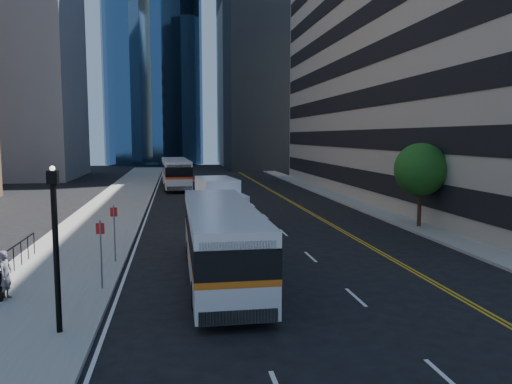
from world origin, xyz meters
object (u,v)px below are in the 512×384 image
(bus_rear, at_px, (176,172))
(lamp_post, at_px, (56,242))
(street_tree, at_px, (421,169))
(bus_front, at_px, (220,239))
(pedestrian, at_px, (5,275))
(box_truck, at_px, (220,201))

(bus_rear, bearing_deg, lamp_post, -97.67)
(street_tree, bearing_deg, bus_front, -145.38)
(bus_rear, bearing_deg, bus_front, -90.32)
(lamp_post, height_order, bus_rear, lamp_post)
(street_tree, bearing_deg, bus_rear, 118.79)
(lamp_post, distance_m, pedestrian, 4.43)
(box_truck, bearing_deg, bus_rear, 89.29)
(bus_front, distance_m, bus_rear, 35.85)
(street_tree, xyz_separation_m, bus_rear, (-14.74, 26.83, -1.92))
(bus_front, relative_size, box_truck, 1.78)
(bus_front, height_order, box_truck, box_truck)
(lamp_post, relative_size, box_truck, 0.71)
(street_tree, height_order, bus_rear, street_tree)
(street_tree, distance_m, bus_rear, 30.67)
(lamp_post, height_order, box_truck, lamp_post)
(bus_front, height_order, pedestrian, bus_front)
(bus_front, bearing_deg, lamp_post, -134.99)
(bus_front, bearing_deg, street_tree, 34.49)
(pedestrian, bearing_deg, bus_front, -66.55)
(bus_front, xyz_separation_m, bus_rear, (-1.74, 35.80, 0.10))
(lamp_post, xyz_separation_m, bus_rear, (3.26, 40.83, -1.00))
(box_truck, height_order, pedestrian, box_truck)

